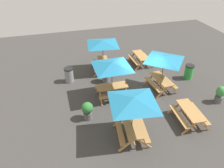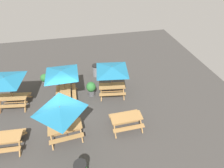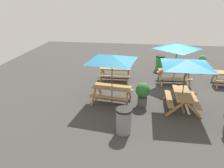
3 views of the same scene
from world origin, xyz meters
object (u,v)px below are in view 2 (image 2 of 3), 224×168
object	(u,v)px
picnic_table_1	(62,75)
trash_bin_gray	(96,70)
picnic_table_0	(112,71)
picnic_table_3	(5,81)
picnic_table_4	(4,140)
picnic_table_5	(126,119)
potted_plant_2	(91,88)
picnic_table_2	(61,111)
potted_plant_1	(45,79)

from	to	relation	value
picnic_table_1	trash_bin_gray	world-z (taller)	picnic_table_1
picnic_table_0	picnic_table_1	world-z (taller)	same
picnic_table_3	picnic_table_4	xyz separation A→B (m)	(-0.20, 3.16, -1.43)
picnic_table_0	picnic_table_4	distance (m)	7.07
picnic_table_5	potted_plant_2	bearing A→B (deg)	-62.83
picnic_table_2	potted_plant_1	distance (m)	5.27
picnic_table_4	picnic_table_3	bearing A→B (deg)	-82.65
trash_bin_gray	potted_plant_2	bearing A→B (deg)	73.97
picnic_table_2	potted_plant_1	xyz separation A→B (m)	(1.46, -4.86, -1.42)
picnic_table_5	picnic_table_0	bearing A→B (deg)	-86.78
trash_bin_gray	picnic_table_0	bearing A→B (deg)	107.53
picnic_table_0	potted_plant_2	bearing A→B (deg)	0.94
picnic_table_0	picnic_table_1	bearing A→B (deg)	3.29
picnic_table_2	potted_plant_1	size ratio (longest dim) A/B	2.32
picnic_table_3	potted_plant_2	size ratio (longest dim) A/B	2.53
picnic_table_2	potted_plant_2	distance (m)	3.78
picnic_table_3	trash_bin_gray	bearing A→B (deg)	-150.79
picnic_table_5	potted_plant_2	distance (m)	3.51
picnic_table_4	trash_bin_gray	world-z (taller)	trash_bin_gray
picnic_table_1	picnic_table_3	world-z (taller)	same
potted_plant_2	picnic_table_2	bearing A→B (deg)	60.00
picnic_table_0	potted_plant_1	world-z (taller)	picnic_table_0
picnic_table_2	picnic_table_5	distance (m)	3.71
potted_plant_1	potted_plant_2	world-z (taller)	potted_plant_2
picnic_table_4	potted_plant_2	xyz separation A→B (m)	(-4.85, -3.09, 0.08)
potted_plant_1	potted_plant_2	bearing A→B (deg)	150.83
picnic_table_0	potted_plant_1	xyz separation A→B (m)	(4.67, -1.98, -1.42)
picnic_table_1	trash_bin_gray	xyz separation A→B (m)	(-2.40, -2.22, -1.49)
picnic_table_5	potted_plant_1	xyz separation A→B (m)	(4.89, -4.90, 0.01)
picnic_table_2	picnic_table_5	bearing A→B (deg)	174.59
picnic_table_3	picnic_table_2	bearing A→B (deg)	144.20
picnic_table_0	picnic_table_3	size ratio (longest dim) A/B	1.00
picnic_table_3	potted_plant_1	xyz separation A→B (m)	(-1.81, -1.73, -1.42)
trash_bin_gray	potted_plant_1	bearing A→B (deg)	7.31
picnic_table_2	picnic_table_4	bearing A→B (deg)	-4.13
picnic_table_5	trash_bin_gray	xyz separation A→B (m)	(1.00, -5.40, -0.07)
trash_bin_gray	picnic_table_1	bearing A→B (deg)	42.85
picnic_table_0	potted_plant_1	distance (m)	5.27
picnic_table_4	trash_bin_gray	xyz separation A→B (m)	(-5.51, -5.39, -0.07)
picnic_table_2	picnic_table_3	xyz separation A→B (m)	(3.28, -3.12, 0.00)
picnic_table_5	trash_bin_gray	bearing A→B (deg)	-80.54
picnic_table_5	potted_plant_1	size ratio (longest dim) A/B	1.81
picnic_table_1	picnic_table_2	world-z (taller)	same
picnic_table_2	trash_bin_gray	distance (m)	6.07
picnic_table_4	potted_plant_1	distance (m)	5.15
picnic_table_4	potted_plant_2	distance (m)	5.74
potted_plant_1	picnic_table_4	bearing A→B (deg)	71.69
picnic_table_3	picnic_table_5	xyz separation A→B (m)	(-6.70, 3.17, -1.43)
trash_bin_gray	potted_plant_2	distance (m)	2.40
picnic_table_1	trash_bin_gray	distance (m)	3.59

